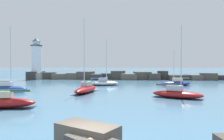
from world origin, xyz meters
TOP-DOWN VIEW (x-y plane):
  - open_sea_beyond at (0.00, 113.01)m, footprint 400.00×116.00m
  - breakwater_jetty at (0.32, 53.16)m, footprint 58.74×7.09m
  - lighthouse at (-24.54, 52.18)m, footprint 3.88×3.88m
  - sailboat_moored_0 at (-2.99, 34.74)m, footprint 6.11×3.50m
  - sailboat_moored_1 at (7.90, 18.61)m, footprint 6.55×4.60m
  - sailboat_moored_2 at (11.47, 35.28)m, footprint 5.93×2.86m
  - sailboat_moored_3 at (-4.49, 22.85)m, footprint 3.11×7.43m
  - sailboat_moored_5 at (-16.76, 23.27)m, footprint 5.93×2.12m
  - mooring_buoy_orange_near at (-13.72, 16.33)m, footprint 0.77×0.77m

SIDE VIEW (x-z plane):
  - open_sea_beyond at x=0.00m, z-range 0.00..0.01m
  - mooring_buoy_orange_near at x=-13.72m, z-range -0.10..0.87m
  - sailboat_moored_2 at x=11.47m, z-range -3.03..4.13m
  - sailboat_moored_0 at x=-2.99m, z-range -4.14..5.30m
  - sailboat_moored_1 at x=7.90m, z-range -3.96..5.14m
  - sailboat_moored_5 at x=-16.76m, z-range -4.51..5.71m
  - sailboat_moored_3 at x=-4.49m, z-range -4.87..6.13m
  - breakwater_jetty at x=0.32m, z-range -0.29..2.17m
  - lighthouse at x=-24.54m, z-range -0.88..11.02m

